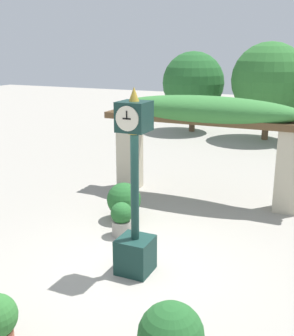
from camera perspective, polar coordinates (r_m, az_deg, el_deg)
The scene contains 6 objects.
ground_plane at distance 7.99m, azimuth -1.45°, elevation -13.07°, with size 60.00×60.00×0.00m, color gray.
pedestal_clock at distance 7.27m, azimuth -1.65°, elevation -5.01°, with size 0.59×0.59×3.28m.
pergola at distance 10.88m, azimuth 7.80°, elevation 6.09°, with size 5.47×1.17×2.72m.
potted_plant_far_left at distance 9.02m, azimuth -3.45°, elevation -6.84°, with size 0.47×0.47×0.74m.
potted_plant_far_right at distance 9.78m, azimuth -3.14°, elevation -4.44°, with size 0.79×0.79×0.89m.
tree_line at distance 19.12m, azimuth 15.29°, elevation 11.48°, with size 9.02×3.47×4.28m.
Camera 1 is at (3.08, -6.27, 3.88)m, focal length 45.00 mm.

